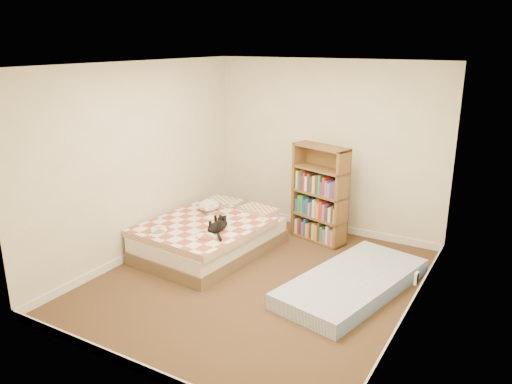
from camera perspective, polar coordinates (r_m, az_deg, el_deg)
The scene contains 6 objects.
room at distance 5.58m, azimuth 0.19°, elevation 0.90°, with size 3.51×4.01×2.51m.
bed at distance 6.75m, azimuth -5.13°, elevation -4.98°, with size 1.49×1.96×0.50m.
bookshelf at distance 7.07m, azimuth 7.31°, elevation -1.48°, with size 0.90×0.51×1.37m.
floor_mattress at distance 5.89m, azimuth 10.97°, elevation -10.14°, with size 0.89×1.98×0.18m, color #6B85B3.
black_cat at distance 6.30m, azimuth -4.24°, elevation -3.84°, with size 0.28×0.64×0.14m.
white_dog at distance 7.00m, azimuth -5.40°, elevation -1.55°, with size 0.37×0.39×0.15m.
Camera 1 is at (2.68, -4.64, 2.75)m, focal length 35.00 mm.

